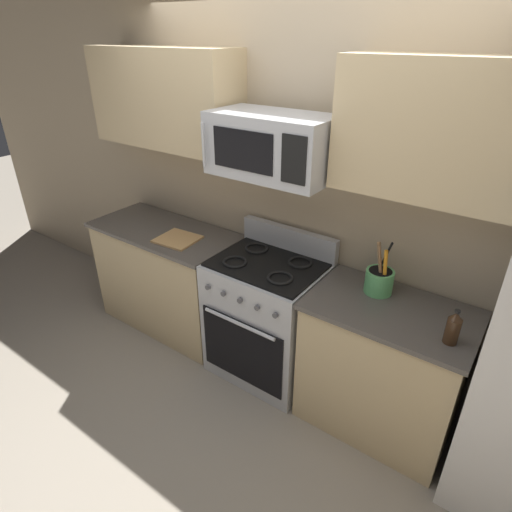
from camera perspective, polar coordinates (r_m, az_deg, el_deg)
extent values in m
plane|color=gray|center=(3.07, -6.28, -21.42)|extent=(16.00, 16.00, 0.00)
cube|color=tan|center=(3.02, 5.66, 8.05)|extent=(8.00, 0.10, 2.60)
cube|color=tan|center=(3.72, -11.61, -3.05)|extent=(1.22, 0.56, 0.88)
cube|color=#4C4742|center=(3.51, -12.32, 3.32)|extent=(1.26, 0.60, 0.03)
cube|color=#B2B5BA|center=(3.15, 1.45, -8.49)|extent=(0.76, 0.60, 0.91)
cube|color=black|center=(3.01, -1.94, -12.69)|extent=(0.67, 0.01, 0.51)
cylinder|color=#B2B5BA|center=(2.83, -2.35, -9.06)|extent=(0.57, 0.02, 0.02)
cube|color=black|center=(2.89, 1.56, -1.10)|extent=(0.73, 0.54, 0.02)
cube|color=#B2B5BA|center=(3.06, 4.44, 2.25)|extent=(0.76, 0.06, 0.18)
torus|color=black|center=(2.89, -2.84, -0.79)|extent=(0.17, 0.17, 0.02)
torus|color=black|center=(2.71, 3.24, -2.96)|extent=(0.17, 0.17, 0.02)
torus|color=black|center=(3.07, 0.08, 1.06)|extent=(0.17, 0.17, 0.02)
torus|color=black|center=(2.90, 5.96, -0.85)|extent=(0.17, 0.17, 0.02)
cylinder|color=#4C4C51|center=(2.89, -6.49, -4.19)|extent=(0.04, 0.02, 0.04)
cylinder|color=#4C4C51|center=(2.82, -4.40, -5.08)|extent=(0.04, 0.02, 0.04)
cylinder|color=#4C4C51|center=(2.74, -2.19, -6.00)|extent=(0.04, 0.02, 0.04)
cylinder|color=#4C4C51|center=(2.68, 0.15, -6.96)|extent=(0.04, 0.02, 0.04)
cylinder|color=#4C4C51|center=(2.61, 2.61, -7.96)|extent=(0.04, 0.02, 0.04)
cube|color=tan|center=(2.87, 16.38, -14.43)|extent=(0.92, 0.56, 0.88)
cube|color=#4C4742|center=(2.60, 17.72, -6.95)|extent=(0.96, 0.60, 0.03)
cube|color=#B2B5BA|center=(2.62, 2.17, 14.63)|extent=(0.76, 0.40, 0.37)
cube|color=black|center=(2.50, -1.84, 13.97)|extent=(0.42, 0.01, 0.23)
cube|color=black|center=(2.32, 5.08, 12.72)|extent=(0.15, 0.01, 0.26)
cylinder|color=#B2B5BA|center=(2.65, -7.07, 14.60)|extent=(0.02, 0.02, 0.26)
cube|color=tan|center=(3.34, -12.21, 19.98)|extent=(1.25, 0.34, 0.68)
cube|color=tan|center=(2.35, 22.74, 15.31)|extent=(0.95, 0.34, 0.68)
cylinder|color=#59AD66|center=(2.68, 16.18, -3.30)|extent=(0.17, 0.17, 0.15)
cylinder|color=black|center=(2.67, 16.21, -3.08)|extent=(0.14, 0.14, 0.13)
cylinder|color=orange|center=(2.60, 16.91, -1.98)|extent=(0.04, 0.04, 0.28)
cylinder|color=olive|center=(2.62, 16.32, -1.37)|extent=(0.09, 0.04, 0.30)
cylinder|color=olive|center=(2.61, 16.36, -1.60)|extent=(0.06, 0.02, 0.29)
cylinder|color=black|center=(2.63, 16.46, -1.18)|extent=(0.09, 0.07, 0.30)
cube|color=tan|center=(3.30, -10.48, 2.24)|extent=(0.32, 0.30, 0.02)
cylinder|color=#382314|center=(2.40, 24.85, -9.11)|extent=(0.07, 0.07, 0.14)
cone|color=#382314|center=(2.35, 25.30, -7.29)|extent=(0.06, 0.06, 0.04)
cylinder|color=black|center=(2.33, 25.44, -6.74)|extent=(0.03, 0.03, 0.01)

